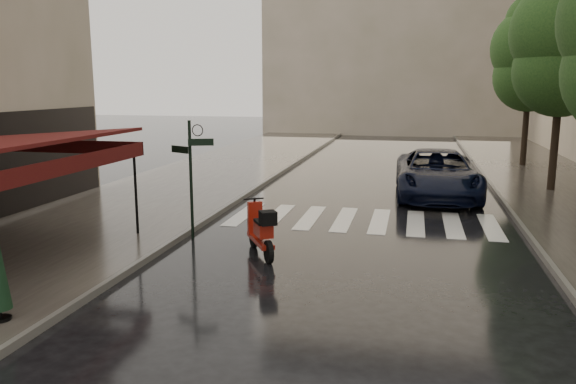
% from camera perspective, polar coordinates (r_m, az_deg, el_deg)
% --- Properties ---
extents(ground, '(120.00, 120.00, 0.00)m').
position_cam_1_polar(ground, '(12.00, -9.73, -8.71)').
color(ground, black).
rests_on(ground, ground).
extents(sidewalk_near, '(6.00, 60.00, 0.12)m').
position_cam_1_polar(sidewalk_near, '(24.45, -8.85, 1.43)').
color(sidewalk_near, '#38332D').
rests_on(sidewalk_near, ground).
extents(sidewalk_far, '(5.50, 60.00, 0.12)m').
position_cam_1_polar(sidewalk_far, '(23.51, 26.88, 0.02)').
color(sidewalk_far, '#38332D').
rests_on(sidewalk_far, ground).
extents(curb_near, '(0.12, 60.00, 0.16)m').
position_cam_1_polar(curb_near, '(23.51, -1.91, 1.22)').
color(curb_near, '#595651').
rests_on(curb_near, ground).
extents(curb_far, '(0.12, 60.00, 0.16)m').
position_cam_1_polar(curb_far, '(22.97, 20.11, 0.34)').
color(curb_far, '#595651').
rests_on(curb_far, ground).
extents(crosswalk, '(7.85, 3.20, 0.01)m').
position_cam_1_polar(crosswalk, '(16.96, 7.51, -2.84)').
color(crosswalk, silver).
rests_on(crosswalk, ground).
extents(signpost, '(1.17, 0.29, 3.10)m').
position_cam_1_polar(signpost, '(14.71, -9.83, 2.25)').
color(signpost, black).
rests_on(signpost, ground).
extents(backdrop_building, '(22.00, 6.00, 20.00)m').
position_cam_1_polar(backdrop_building, '(48.83, 11.49, 17.65)').
color(backdrop_building, tan).
rests_on(backdrop_building, ground).
extents(tree_mid, '(3.80, 3.80, 8.34)m').
position_cam_1_polar(tree_mid, '(23.06, 26.22, 13.73)').
color(tree_mid, black).
rests_on(tree_mid, sidewalk_far).
extents(tree_far, '(3.80, 3.80, 8.16)m').
position_cam_1_polar(tree_far, '(29.94, 23.47, 12.74)').
color(tree_far, black).
rests_on(tree_far, sidewalk_far).
extents(scooter, '(1.12, 1.70, 1.26)m').
position_cam_1_polar(scooter, '(13.25, -2.73, -4.04)').
color(scooter, black).
rests_on(scooter, ground).
extents(parked_car, '(3.06, 6.21, 1.69)m').
position_cam_1_polar(parked_car, '(20.94, 14.89, 1.82)').
color(parked_car, black).
rests_on(parked_car, ground).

